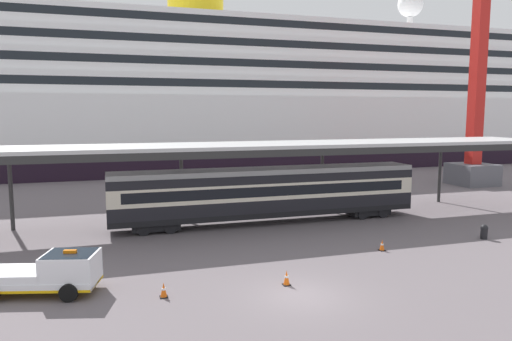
{
  "coord_description": "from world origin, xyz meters",
  "views": [
    {
      "loc": [
        -7.98,
        -18.83,
        8.14
      ],
      "look_at": [
        0.95,
        9.71,
        4.5
      ],
      "focal_mm": 33.12,
      "sensor_mm": 36.0,
      "label": 1
    }
  ],
  "objects_px": {
    "train_carriage": "(268,192)",
    "traffic_cone_far": "(287,278)",
    "dockside_crane": "(485,29)",
    "traffic_cone_mid": "(382,245)",
    "quay_bollard": "(484,231)",
    "service_truck": "(50,272)",
    "traffic_cone_near": "(164,290)",
    "cruise_ship": "(181,100)"
  },
  "relations": [
    {
      "from": "traffic_cone_far",
      "to": "dockside_crane",
      "type": "bearing_deg",
      "value": 35.91
    },
    {
      "from": "train_carriage",
      "to": "cruise_ship",
      "type": "bearing_deg",
      "value": 90.05
    },
    {
      "from": "traffic_cone_mid",
      "to": "traffic_cone_far",
      "type": "bearing_deg",
      "value": -154.17
    },
    {
      "from": "traffic_cone_near",
      "to": "quay_bollard",
      "type": "relative_size",
      "value": 0.7
    },
    {
      "from": "traffic_cone_near",
      "to": "traffic_cone_far",
      "type": "xyz_separation_m",
      "value": [
        5.76,
        -0.23,
        0.03
      ]
    },
    {
      "from": "traffic_cone_near",
      "to": "dockside_crane",
      "type": "distance_m",
      "value": 47.79
    },
    {
      "from": "train_carriage",
      "to": "traffic_cone_far",
      "type": "relative_size",
      "value": 31.78
    },
    {
      "from": "cruise_ship",
      "to": "traffic_cone_near",
      "type": "relative_size",
      "value": 222.24
    },
    {
      "from": "service_truck",
      "to": "traffic_cone_far",
      "type": "relative_size",
      "value": 7.69
    },
    {
      "from": "train_carriage",
      "to": "traffic_cone_near",
      "type": "height_order",
      "value": "train_carriage"
    },
    {
      "from": "traffic_cone_near",
      "to": "traffic_cone_far",
      "type": "height_order",
      "value": "traffic_cone_far"
    },
    {
      "from": "traffic_cone_near",
      "to": "quay_bollard",
      "type": "bearing_deg",
      "value": 10.02
    },
    {
      "from": "traffic_cone_far",
      "to": "quay_bollard",
      "type": "distance_m",
      "value": 15.77
    },
    {
      "from": "traffic_cone_near",
      "to": "dockside_crane",
      "type": "bearing_deg",
      "value": 31.34
    },
    {
      "from": "quay_bollard",
      "to": "dockside_crane",
      "type": "bearing_deg",
      "value": 48.76
    },
    {
      "from": "train_carriage",
      "to": "dockside_crane",
      "type": "xyz_separation_m",
      "value": [
        29.06,
        10.97,
        15.11
      ]
    },
    {
      "from": "train_carriage",
      "to": "traffic_cone_near",
      "type": "bearing_deg",
      "value": -126.48
    },
    {
      "from": "service_truck",
      "to": "quay_bollard",
      "type": "distance_m",
      "value": 25.93
    },
    {
      "from": "traffic_cone_mid",
      "to": "dockside_crane",
      "type": "distance_m",
      "value": 36.11
    },
    {
      "from": "quay_bollard",
      "to": "cruise_ship",
      "type": "bearing_deg",
      "value": 103.2
    },
    {
      "from": "traffic_cone_near",
      "to": "traffic_cone_far",
      "type": "distance_m",
      "value": 5.76
    },
    {
      "from": "service_truck",
      "to": "traffic_cone_near",
      "type": "distance_m",
      "value": 5.27
    },
    {
      "from": "train_carriage",
      "to": "quay_bollard",
      "type": "height_order",
      "value": "train_carriage"
    },
    {
      "from": "traffic_cone_near",
      "to": "traffic_cone_far",
      "type": "relative_size",
      "value": 0.93
    },
    {
      "from": "service_truck",
      "to": "traffic_cone_mid",
      "type": "bearing_deg",
      "value": 4.45
    },
    {
      "from": "train_carriage",
      "to": "traffic_cone_near",
      "type": "relative_size",
      "value": 34.29
    },
    {
      "from": "traffic_cone_mid",
      "to": "quay_bollard",
      "type": "bearing_deg",
      "value": 2.36
    },
    {
      "from": "cruise_ship",
      "to": "dockside_crane",
      "type": "bearing_deg",
      "value": -47.47
    },
    {
      "from": "service_truck",
      "to": "traffic_cone_near",
      "type": "relative_size",
      "value": 8.3
    },
    {
      "from": "traffic_cone_far",
      "to": "quay_bollard",
      "type": "height_order",
      "value": "quay_bollard"
    },
    {
      "from": "quay_bollard",
      "to": "train_carriage",
      "type": "bearing_deg",
      "value": 144.54
    },
    {
      "from": "traffic_cone_near",
      "to": "traffic_cone_mid",
      "type": "height_order",
      "value": "traffic_cone_near"
    },
    {
      "from": "service_truck",
      "to": "dockside_crane",
      "type": "height_order",
      "value": "dockside_crane"
    },
    {
      "from": "traffic_cone_near",
      "to": "traffic_cone_mid",
      "type": "xyz_separation_m",
      "value": [
        13.24,
        3.4,
        -0.0
      ]
    },
    {
      "from": "traffic_cone_far",
      "to": "dockside_crane",
      "type": "xyz_separation_m",
      "value": [
        32.36,
        23.44,
        17.06
      ]
    },
    {
      "from": "dockside_crane",
      "to": "traffic_cone_near",
      "type": "bearing_deg",
      "value": -148.66
    },
    {
      "from": "traffic_cone_far",
      "to": "traffic_cone_near",
      "type": "bearing_deg",
      "value": 177.75
    },
    {
      "from": "traffic_cone_far",
      "to": "service_truck",
      "type": "bearing_deg",
      "value": 168.18
    },
    {
      "from": "traffic_cone_near",
      "to": "cruise_ship",
      "type": "bearing_deg",
      "value": 80.67
    },
    {
      "from": "cruise_ship",
      "to": "traffic_cone_near",
      "type": "bearing_deg",
      "value": -99.33
    },
    {
      "from": "cruise_ship",
      "to": "quay_bollard",
      "type": "height_order",
      "value": "cruise_ship"
    },
    {
      "from": "dockside_crane",
      "to": "quay_bollard",
      "type": "bearing_deg",
      "value": -131.24
    }
  ]
}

